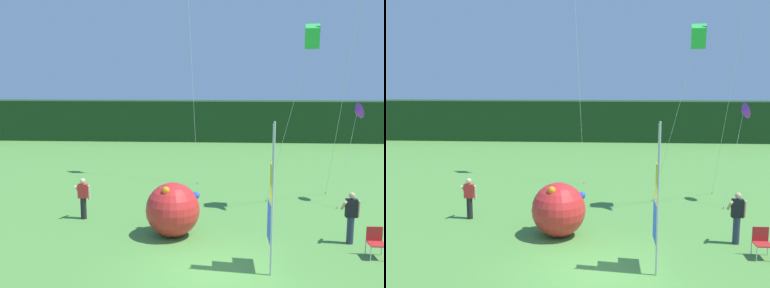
# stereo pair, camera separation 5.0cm
# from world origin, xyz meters

# --- Properties ---
(ground_plane) EXTENTS (120.00, 120.00, 0.00)m
(ground_plane) POSITION_xyz_m (0.00, 0.00, 0.00)
(ground_plane) COLOR #518E3D
(distant_treeline) EXTENTS (80.00, 2.40, 3.35)m
(distant_treeline) POSITION_xyz_m (0.00, 25.55, 1.67)
(distant_treeline) COLOR #193819
(distant_treeline) RESTS_ON ground
(banner_flag) EXTENTS (0.06, 1.03, 4.21)m
(banner_flag) POSITION_xyz_m (1.50, 0.22, 2.02)
(banner_flag) COLOR #B7B7BC
(banner_flag) RESTS_ON ground
(person_near_banner) EXTENTS (0.55, 0.48, 1.70)m
(person_near_banner) POSITION_xyz_m (4.33, 2.42, 0.91)
(person_near_banner) COLOR #2D334C
(person_near_banner) RESTS_ON ground
(person_mid_field) EXTENTS (0.55, 0.48, 1.57)m
(person_mid_field) POSITION_xyz_m (-5.04, 4.40, 0.83)
(person_mid_field) COLOR black
(person_mid_field) RESTS_ON ground
(inflatable_balloon) EXTENTS (1.83, 1.83, 1.83)m
(inflatable_balloon) POSITION_xyz_m (-1.47, 2.78, 0.92)
(inflatable_balloon) COLOR red
(inflatable_balloon) RESTS_ON ground
(folding_chair) EXTENTS (0.51, 0.51, 0.89)m
(folding_chair) POSITION_xyz_m (4.77, 1.38, 0.51)
(folding_chair) COLOR #BCBCC1
(folding_chair) RESTS_ON ground
(kite_purple_delta_0) EXTENTS (1.20, 1.49, 4.27)m
(kite_purple_delta_0) POSITION_xyz_m (5.85, 7.37, 3.90)
(kite_purple_delta_0) COLOR brown
(kite_purple_delta_0) RESTS_ON ground
(kite_green_box_4) EXTENTS (1.83, 1.62, 7.36)m
(kite_green_box_4) POSITION_xyz_m (3.60, 6.03, 6.86)
(kite_green_box_4) COLOR brown
(kite_green_box_4) RESTS_ON ground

